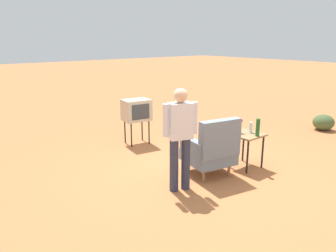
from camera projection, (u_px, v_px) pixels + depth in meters
ground_plane at (202, 173)px, 5.95m from camera, size 60.00×60.00×0.00m
armchair at (212, 149)px, 5.71m from camera, size 0.90×0.91×1.06m
side_table at (246, 139)px, 6.08m from camera, size 0.56×0.56×0.65m
tv_on_stand at (136, 110)px, 7.40m from camera, size 0.66×0.52×1.03m
person_standing at (180, 134)px, 5.05m from camera, size 0.55×0.32×1.64m
bottle_wine_green at (258, 127)px, 5.86m from camera, size 0.07×0.07×0.32m
bottle_short_clear at (251, 127)px, 6.10m from camera, size 0.06×0.06×0.20m
flower_vase at (239, 125)px, 6.06m from camera, size 0.15×0.10×0.27m
shrub_far at (323, 122)px, 8.67m from camera, size 0.54×0.54×0.42m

